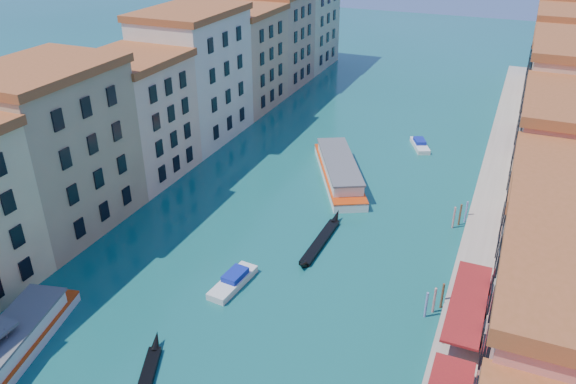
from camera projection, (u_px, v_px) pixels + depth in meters
name	position (u px, v px, depth m)	size (l,w,h in m)	color
left_bank_palazzos	(173.00, 91.00, 86.30)	(12.80, 128.40, 21.00)	beige
right_bank_palazzos	(571.00, 146.00, 67.26)	(12.80, 128.40, 21.00)	brown
quay	(489.00, 201.00, 74.33)	(4.00, 140.00, 1.00)	gray
mooring_poles_right	(410.00, 383.00, 45.46)	(1.44, 54.24, 3.20)	brown
vaporetto_near	(5.00, 352.00, 48.61)	(8.28, 18.74, 2.72)	silver
vaporetto_far	(339.00, 170.00, 80.68)	(13.34, 19.96, 2.99)	white
gondola_far	(321.00, 240.00, 66.13)	(1.40, 13.33, 1.89)	black
motorboat_mid	(233.00, 281.00, 58.81)	(2.75, 6.86, 1.38)	silver
motorboat_far	(420.00, 144.00, 91.22)	(4.32, 6.43, 1.28)	silver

